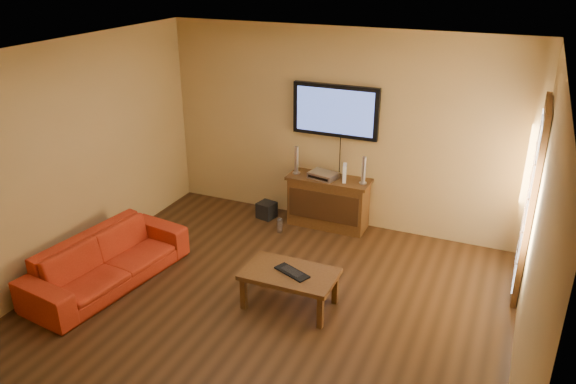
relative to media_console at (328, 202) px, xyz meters
The scene contains 14 objects.
ground_plane 2.30m from the media_console, 88.40° to the right, with size 5.00×5.00×0.00m, color black.
room_walls 2.12m from the media_console, 87.80° to the right, with size 5.00×5.00×5.00m.
french_door 2.67m from the media_console, 12.81° to the right, with size 0.07×1.02×2.22m.
media_console is the anchor object (origin of this frame).
television 1.27m from the media_console, 90.00° to the left, with size 1.19×0.08×0.70m.
coffee_table 2.02m from the media_console, 82.00° to the right, with size 1.00×0.61×0.42m.
sofa 3.02m from the media_console, 127.30° to the right, with size 1.96×0.57×0.77m, color #B12C13.
speaker_left 0.72m from the media_console, behind, with size 0.11×0.11×0.39m.
speaker_right 0.71m from the media_console, ahead, with size 0.10×0.10×0.38m.
av_receiver 0.40m from the media_console, 160.01° to the right, with size 0.36×0.26×0.08m, color silver.
game_console 0.52m from the media_console, ahead, with size 0.05×0.17×0.23m, color white.
subwoofer 0.94m from the media_console, behind, with size 0.23×0.23×0.23m, color black.
bottle 0.75m from the media_console, 139.46° to the right, with size 0.08×0.08×0.22m.
keyboard 2.03m from the media_console, 81.24° to the right, with size 0.43×0.30×0.02m.
Camera 1 is at (2.25, -4.45, 3.57)m, focal length 35.00 mm.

